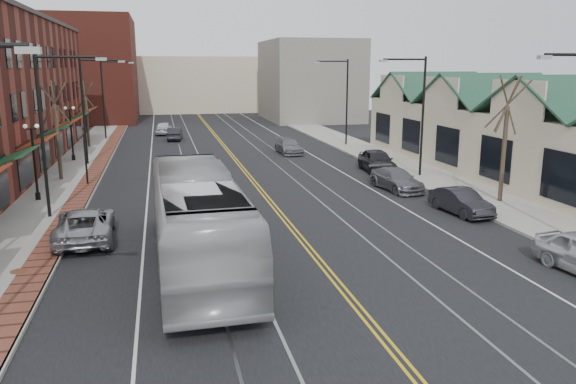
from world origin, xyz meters
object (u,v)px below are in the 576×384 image
transit_bus (197,220)px  parked_car_b (461,202)px  parked_car_d (377,161)px  parked_car_c (396,180)px  parked_suv (85,225)px

transit_bus → parked_car_b: (13.82, 4.74, -1.16)m
transit_bus → parked_car_d: bearing=-131.1°
parked_car_c → parked_car_d: (1.06, 5.91, 0.16)m
parked_car_b → parked_car_c: bearing=92.0°
transit_bus → parked_car_c: size_ratio=2.86×
parked_suv → parked_car_b: parked_suv is taller
parked_car_b → parked_car_d: 12.05m
parked_suv → parked_car_b: 18.46m
transit_bus → parked_car_b: bearing=-162.4°
parked_suv → parked_car_c: bearing=-162.4°
transit_bus → parked_suv: (-4.64, 4.26, -1.09)m
parked_car_b → parked_car_d: (0.15, 12.05, 0.16)m
parked_car_c → parked_car_d: 6.00m
transit_bus → parked_car_d: transit_bus is taller
parked_car_c → parked_car_d: bearing=73.3°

